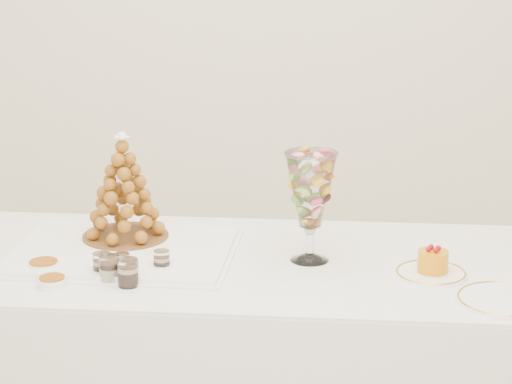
{
  "coord_description": "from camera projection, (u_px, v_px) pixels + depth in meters",
  "views": [
    {
      "loc": [
        0.04,
        -2.54,
        1.8
      ],
      "look_at": [
        -0.01,
        0.22,
        0.97
      ],
      "focal_mm": 70.0,
      "sensor_mm": 36.0,
      "label": 1
    }
  ],
  "objects": [
    {
      "name": "buffet_table",
      "position": [
        250.0,
        376.0,
        3.06
      ],
      "size": [
        2.04,
        0.93,
        0.76
      ],
      "rotation": [
        0.0,
        0.0,
        -0.07
      ],
      "color": "white",
      "rests_on": "ground"
    },
    {
      "name": "lace_tray",
      "position": [
        123.0,
        251.0,
        3.0
      ],
      "size": [
        0.69,
        0.54,
        0.02
      ],
      "primitive_type": "cube",
      "rotation": [
        0.0,
        0.0,
        -0.1
      ],
      "color": "white",
      "rests_on": "buffet_table"
    },
    {
      "name": "macaron_vase",
      "position": [
        311.0,
        191.0,
        2.9
      ],
      "size": [
        0.15,
        0.15,
        0.33
      ],
      "color": "white",
      "rests_on": "buffet_table"
    },
    {
      "name": "cake_plate",
      "position": [
        431.0,
        274.0,
        2.84
      ],
      "size": [
        0.2,
        0.2,
        0.01
      ],
      "primitive_type": "cylinder",
      "color": "white",
      "rests_on": "buffet_table"
    },
    {
      "name": "spare_plate",
      "position": [
        502.0,
        300.0,
        2.65
      ],
      "size": [
        0.25,
        0.25,
        0.01
      ],
      "primitive_type": "cylinder",
      "color": "white",
      "rests_on": "buffet_table"
    },
    {
      "name": "verrine_a",
      "position": [
        102.0,
        265.0,
        2.82
      ],
      "size": [
        0.06,
        0.06,
        0.07
      ],
      "primitive_type": "cylinder",
      "rotation": [
        0.0,
        0.0,
        -0.24
      ],
      "color": "white",
      "rests_on": "buffet_table"
    },
    {
      "name": "verrine_b",
      "position": [
        122.0,
        264.0,
        2.84
      ],
      "size": [
        0.06,
        0.06,
        0.06
      ],
      "primitive_type": "cylinder",
      "rotation": [
        0.0,
        0.0,
        -0.33
      ],
      "color": "white",
      "rests_on": "buffet_table"
    },
    {
      "name": "verrine_c",
      "position": [
        162.0,
        261.0,
        2.86
      ],
      "size": [
        0.06,
        0.06,
        0.06
      ],
      "primitive_type": "cylinder",
      "rotation": [
        0.0,
        0.0,
        0.18
      ],
      "color": "white",
      "rests_on": "buffet_table"
    },
    {
      "name": "verrine_d",
      "position": [
        109.0,
        269.0,
        2.78
      ],
      "size": [
        0.06,
        0.06,
        0.08
      ],
      "primitive_type": "cylinder",
      "rotation": [
        0.0,
        0.0,
        0.07
      ],
      "color": "white",
      "rests_on": "buffet_table"
    },
    {
      "name": "verrine_e",
      "position": [
        128.0,
        273.0,
        2.75
      ],
      "size": [
        0.07,
        0.07,
        0.08
      ],
      "primitive_type": "cylinder",
      "rotation": [
        0.0,
        0.0,
        -0.14
      ],
      "color": "white",
      "rests_on": "buffet_table"
    },
    {
      "name": "ramekin_back",
      "position": [
        44.0,
        267.0,
        2.86
      ],
      "size": [
        0.09,
        0.09,
        0.03
      ],
      "primitive_type": "cylinder",
      "color": "white",
      "rests_on": "buffet_table"
    },
    {
      "name": "ramekin_front",
      "position": [
        52.0,
        282.0,
        2.75
      ],
      "size": [
        0.08,
        0.08,
        0.02
      ],
      "primitive_type": "cylinder",
      "color": "white",
      "rests_on": "buffet_table"
    },
    {
      "name": "croquembouche",
      "position": [
        124.0,
        187.0,
        3.05
      ],
      "size": [
        0.27,
        0.27,
        0.33
      ],
      "rotation": [
        0.0,
        0.0,
        -0.15
      ],
      "color": "brown",
      "rests_on": "lace_tray"
    },
    {
      "name": "mousse_cake",
      "position": [
        433.0,
        261.0,
        2.83
      ],
      "size": [
        0.09,
        0.09,
        0.08
      ],
      "color": "orange",
      "rests_on": "cake_plate"
    }
  ]
}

